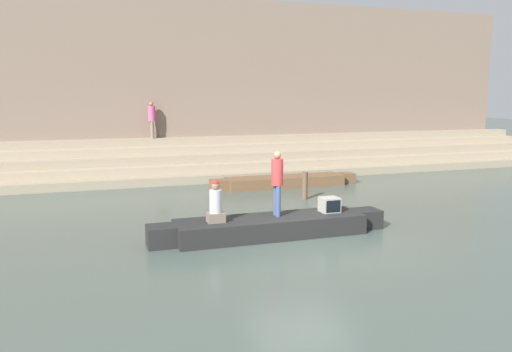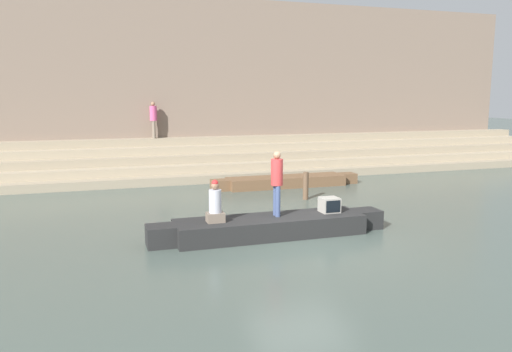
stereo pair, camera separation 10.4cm
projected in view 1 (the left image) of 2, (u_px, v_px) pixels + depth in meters
The scene contains 10 objects.
ground_plane at pixel (302, 242), 12.48m from camera, with size 120.00×120.00×0.00m, color #47544C.
ghat_steps at pixel (204, 162), 22.83m from camera, with size 36.00×3.45×1.71m.
back_wall at pixel (194, 87), 24.03m from camera, with size 34.20×1.28×8.17m.
rowboat_main at pixel (271, 226), 12.98m from camera, with size 6.35×1.36×0.51m.
person_standing at pixel (277, 179), 12.91m from camera, with size 0.31×0.31×1.70m.
person_rowing at pixel (216, 205), 12.36m from camera, with size 0.43×0.34×1.07m.
tv_set at pixel (330, 205), 13.49m from camera, with size 0.49×0.46×0.40m.
moored_boat_shore at pixel (285, 181), 20.16m from camera, with size 6.16×1.14×0.42m.
mooring_post at pixel (305, 186), 17.59m from camera, with size 0.19×0.19×0.98m, color brown.
person_on_steps at pixel (152, 117), 22.69m from camera, with size 0.32×0.32×1.66m.
Camera 1 is at (-4.91, -11.07, 3.61)m, focal length 35.00 mm.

